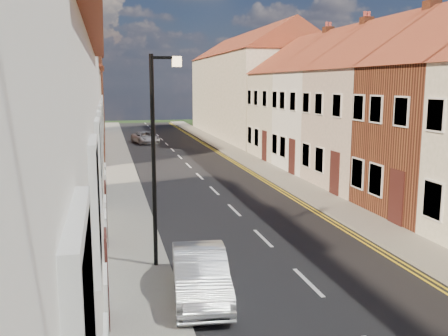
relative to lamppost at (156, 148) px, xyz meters
name	(u,v)px	position (x,y,z in m)	size (l,w,h in m)	color
road	(214,191)	(3.81, 10.00, -3.53)	(7.00, 90.00, 0.02)	black
pavement_left	(125,194)	(-0.59, 10.00, -3.48)	(1.80, 90.00, 0.12)	gray
pavement_right	(297,186)	(8.21, 10.00, -3.48)	(1.80, 90.00, 0.12)	gray
cottage_r_pink	(397,100)	(13.11, 8.90, 0.94)	(8.30, 6.00, 9.00)	tan
cottage_r_white_far	(348,97)	(13.11, 14.30, 0.94)	(8.30, 5.20, 9.00)	white
cottage_r_cream_far	(312,95)	(13.11, 19.70, 0.94)	(8.30, 6.00, 9.00)	white
block_right_far	(252,84)	(13.11, 35.00, 1.76)	(8.30, 24.20, 10.50)	white
block_left_far	(53,84)	(-5.49, 30.00, 1.76)	(8.30, 24.20, 10.50)	#5F2C1B
lamppost	(156,148)	(0.00, 0.00, 0.00)	(0.88, 0.15, 6.00)	black
car_mid	(200,274)	(0.80, -2.24, -2.92)	(1.31, 3.76, 1.24)	#B9BDC2
car_distant	(145,138)	(2.04, 31.01, -3.01)	(1.77, 3.83, 1.06)	silver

